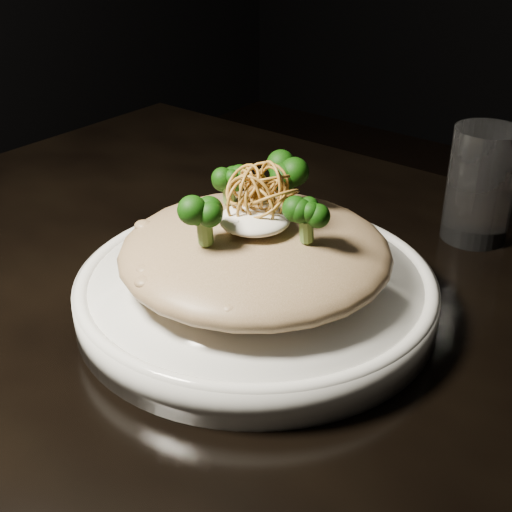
# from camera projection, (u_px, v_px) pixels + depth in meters

# --- Properties ---
(table) EXTENTS (1.10, 0.80, 0.75)m
(table) POSITION_uv_depth(u_px,v_px,m) (274.00, 393.00, 0.67)
(table) COLOR black
(table) RESTS_ON ground
(plate) EXTENTS (0.32, 0.32, 0.03)m
(plate) POSITION_uv_depth(u_px,v_px,m) (256.00, 294.00, 0.64)
(plate) COLOR white
(plate) RESTS_ON table
(risotto) EXTENTS (0.24, 0.24, 0.05)m
(risotto) POSITION_uv_depth(u_px,v_px,m) (255.00, 252.00, 0.62)
(risotto) COLOR brown
(risotto) RESTS_ON plate
(broccoli) EXTENTS (0.15, 0.15, 0.05)m
(broccoli) POSITION_uv_depth(u_px,v_px,m) (262.00, 196.00, 0.59)
(broccoli) COLOR black
(broccoli) RESTS_ON risotto
(cheese) EXTENTS (0.06, 0.06, 0.02)m
(cheese) POSITION_uv_depth(u_px,v_px,m) (255.00, 219.00, 0.59)
(cheese) COLOR white
(cheese) RESTS_ON risotto
(shallots) EXTENTS (0.07, 0.07, 0.04)m
(shallots) POSITION_uv_depth(u_px,v_px,m) (257.00, 182.00, 0.59)
(shallots) COLOR brown
(shallots) RESTS_ON cheese
(drinking_glass) EXTENTS (0.08, 0.08, 0.12)m
(drinking_glass) POSITION_uv_depth(u_px,v_px,m) (481.00, 185.00, 0.74)
(drinking_glass) COLOR white
(drinking_glass) RESTS_ON table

